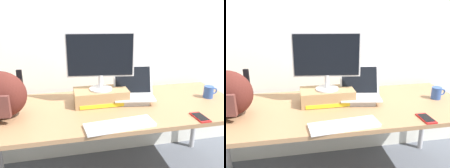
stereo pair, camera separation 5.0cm
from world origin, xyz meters
The scene contains 9 objects.
back_wall centered at (0.00, 0.51, 1.30)m, with size 7.00×0.10×2.60m, color silver.
desk centered at (0.00, 0.00, 0.65)m, with size 2.04×0.81×0.71m.
toner_box_yellow centered at (-0.07, 0.08, 0.77)m, with size 0.42×0.22×0.11m.
desktop_monitor centered at (-0.07, 0.08, 1.07)m, with size 0.51×0.18×0.44m.
open_laptop centered at (0.19, 0.07, 0.77)m, with size 0.35×0.29×0.28m.
external_keyboard centered at (-0.02, -0.33, 0.72)m, with size 0.46×0.18×0.02m.
messenger_backpack centered at (-0.78, -0.02, 0.87)m, with size 0.38×0.32×0.33m.
coffee_mug centered at (0.84, 0.01, 0.76)m, with size 0.12×0.08×0.10m.
cell_phone centered at (0.55, -0.33, 0.72)m, with size 0.08×0.15×0.01m.
Camera 2 is at (-0.30, -1.62, 1.43)m, focal length 37.18 mm.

